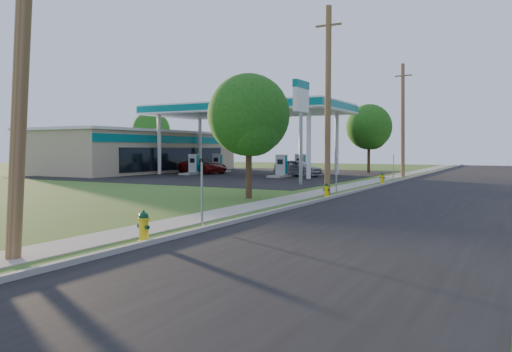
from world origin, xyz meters
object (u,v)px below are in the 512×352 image
at_px(tree_lot, 370,129).
at_px(fuel_pump_ne, 281,169).
at_px(tree_back, 151,132).
at_px(car_red, 203,166).
at_px(utility_pole_near, 23,32).
at_px(hydrant_mid, 327,190).
at_px(fuel_pump_sw, 217,165).
at_px(fuel_pump_nw, 194,167).
at_px(tree_verge, 250,118).
at_px(utility_pole_mid, 328,100).
at_px(car_silver, 298,168).
at_px(hydrant_far, 382,178).
at_px(utility_pole_far, 403,120).
at_px(hydrant_near, 144,227).
at_px(price_pylon, 301,102).
at_px(fuel_pump_se, 300,167).

bearing_deg(tree_lot, fuel_pump_ne, -113.13).
distance_m(tree_back, car_red, 15.85).
height_order(utility_pole_near, hydrant_mid, utility_pole_near).
bearing_deg(fuel_pump_sw, fuel_pump_nw, -90.00).
xyz_separation_m(utility_pole_near, tree_verge, (-2.41, 13.92, -0.96)).
xyz_separation_m(utility_pole_mid, fuel_pump_ne, (-8.90, 13.00, -4.23)).
bearing_deg(fuel_pump_sw, fuel_pump_ne, -23.96).
bearing_deg(hydrant_mid, car_silver, 118.20).
bearing_deg(car_red, tree_verge, -126.98).
relative_size(fuel_pump_ne, hydrant_far, 4.13).
height_order(tree_back, hydrant_far, tree_back).
bearing_deg(utility_pole_far, tree_lot, 128.03).
bearing_deg(hydrant_far, hydrant_near, -89.55).
distance_m(utility_pole_mid, hydrant_far, 10.41).
relative_size(fuel_pump_sw, car_red, 0.62).
height_order(utility_pole_far, tree_back, utility_pole_far).
relative_size(utility_pole_mid, price_pylon, 1.43).
xyz_separation_m(fuel_pump_nw, hydrant_near, (18.64, -28.22, -0.32)).
distance_m(fuel_pump_nw, fuel_pump_se, 9.85).
bearing_deg(fuel_pump_sw, car_red, -95.08).
xyz_separation_m(hydrant_near, hydrant_far, (-0.19, 24.55, -0.03)).
bearing_deg(fuel_pump_ne, hydrant_near, -71.15).
height_order(hydrant_near, hydrant_mid, hydrant_near).
bearing_deg(utility_pole_mid, fuel_pump_se, 117.63).
bearing_deg(tree_back, fuel_pump_ne, -23.68).
xyz_separation_m(fuel_pump_nw, price_pylon, (14.00, -7.50, 4.71)).
xyz_separation_m(fuel_pump_sw, fuel_pump_se, (9.00, 0.00, 0.00)).
xyz_separation_m(fuel_pump_ne, car_silver, (0.81, 1.58, 0.02)).
xyz_separation_m(fuel_pump_ne, fuel_pump_se, (0.00, 4.00, 0.00)).
distance_m(tree_lot, tree_back, 26.86).
bearing_deg(fuel_pump_nw, utility_pole_mid, -35.99).
xyz_separation_m(utility_pole_mid, fuel_pump_se, (-8.90, 17.00, -4.23)).
bearing_deg(fuel_pump_se, hydrant_near, -73.35).
bearing_deg(fuel_pump_nw, utility_pole_near, -60.00).
relative_size(fuel_pump_nw, hydrant_near, 3.84).
xyz_separation_m(fuel_pump_ne, tree_lot, (4.52, 10.59, 3.64)).
xyz_separation_m(price_pylon, car_silver, (-4.19, 9.08, -4.69)).
distance_m(fuel_pump_ne, price_pylon, 10.17).
xyz_separation_m(fuel_pump_se, price_pylon, (5.00, -11.50, 4.71)).
xyz_separation_m(utility_pole_far, tree_lot, (-4.38, 5.59, -0.44)).
bearing_deg(fuel_pump_se, car_red, -166.16).
bearing_deg(price_pylon, hydrant_far, 40.81).
relative_size(utility_pole_mid, hydrant_near, 11.77).
height_order(utility_pole_far, fuel_pump_nw, utility_pole_far).
bearing_deg(utility_pole_near, utility_pole_mid, 90.00).
distance_m(fuel_pump_ne, tree_verge, 18.54).
xyz_separation_m(utility_pole_mid, hydrant_mid, (0.50, -1.45, -4.61)).
xyz_separation_m(utility_pole_far, hydrant_mid, (0.50, -19.45, -4.46)).
height_order(fuel_pump_sw, tree_back, tree_back).
height_order(fuel_pump_sw, car_red, fuel_pump_sw).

